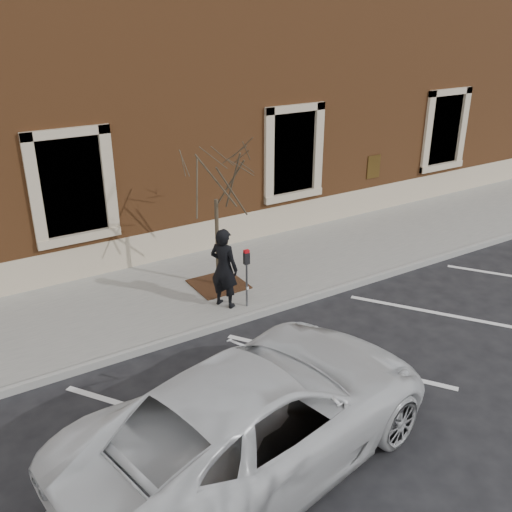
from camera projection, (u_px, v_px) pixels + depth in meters
ground at (271, 312)px, 12.34m from camera, size 120.00×120.00×0.00m
sidewalk_near at (231, 279)px, 13.67m from camera, size 40.00×3.50×0.15m
curb_near at (272, 310)px, 12.27m from camera, size 40.00×0.12×0.15m
parking_stripes at (335, 361)px, 10.63m from camera, size 28.00×4.40×0.01m
building_civic at (128, 83)px, 16.75m from camera, size 40.00×8.62×8.00m
man at (224, 268)px, 11.97m from camera, size 0.68×0.77×1.76m
parking_meter at (247, 268)px, 11.91m from camera, size 0.12×0.09×1.31m
tree_grate at (219, 284)px, 13.21m from camera, size 1.15×1.15×0.03m
sapling at (215, 174)px, 12.15m from camera, size 2.26×2.26×3.77m
white_truck at (258, 414)px, 8.02m from camera, size 6.24×3.83×1.61m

